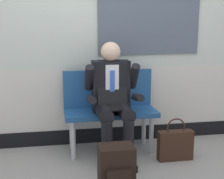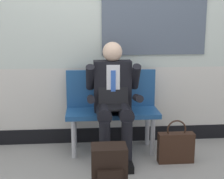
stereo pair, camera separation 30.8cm
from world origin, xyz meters
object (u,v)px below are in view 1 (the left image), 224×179
at_px(person_seated, 113,97).
at_px(handbag, 175,145).
at_px(bench_with_person, 110,105).
at_px(backpack, 116,169).

distance_m(person_seated, handbag, 0.82).
relative_size(bench_with_person, handbag, 2.22).
relative_size(bench_with_person, person_seated, 0.83).
xyz_separation_m(person_seated, handbag, (0.62, -0.23, -0.48)).
height_order(bench_with_person, handbag, bench_with_person).
bearing_deg(bench_with_person, handbag, -34.26).
relative_size(bench_with_person, backpack, 2.51).
relative_size(backpack, handbag, 0.88).
height_order(bench_with_person, person_seated, person_seated).
distance_m(bench_with_person, backpack, 0.99).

